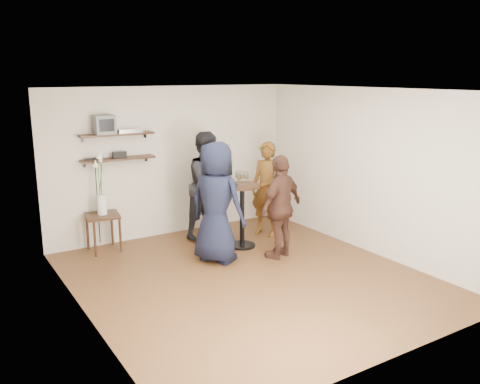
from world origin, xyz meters
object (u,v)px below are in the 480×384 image
(radio, at_px, (119,155))
(side_table, at_px, (103,220))
(dvd_deck, at_px, (129,131))
(person_plaid, at_px, (267,189))
(crt_monitor, at_px, (104,125))
(drinks_table, at_px, (242,207))
(person_brown, at_px, (281,207))
(person_navy, at_px, (216,203))
(person_dark, at_px, (209,185))

(radio, height_order, side_table, radio)
(radio, distance_m, side_table, 1.09)
(side_table, bearing_deg, dvd_deck, 17.44)
(dvd_deck, distance_m, person_plaid, 2.55)
(crt_monitor, height_order, drinks_table, crt_monitor)
(person_brown, bearing_deg, crt_monitor, -61.02)
(drinks_table, height_order, person_brown, person_brown)
(dvd_deck, relative_size, person_brown, 0.25)
(dvd_deck, xyz_separation_m, person_plaid, (2.14, -0.87, -1.07))
(radio, relative_size, person_plaid, 0.13)
(crt_monitor, relative_size, radio, 1.45)
(person_plaid, bearing_deg, drinks_table, -90.00)
(person_brown, bearing_deg, person_navy, -40.38)
(person_navy, height_order, person_brown, person_navy)
(radio, relative_size, person_brown, 0.14)
(radio, distance_m, person_brown, 2.76)
(dvd_deck, bearing_deg, radio, 180.00)
(person_dark, bearing_deg, person_brown, -88.69)
(drinks_table, bearing_deg, person_brown, -71.48)
(crt_monitor, bearing_deg, drinks_table, -32.67)
(crt_monitor, bearing_deg, person_navy, -53.03)
(crt_monitor, relative_size, person_plaid, 0.19)
(radio, xyz_separation_m, person_dark, (1.41, -0.44, -0.59))
(person_plaid, bearing_deg, side_table, -128.03)
(radio, bearing_deg, side_table, -155.29)
(dvd_deck, height_order, drinks_table, dvd_deck)
(radio, xyz_separation_m, person_plaid, (2.32, -0.87, -0.69))
(crt_monitor, distance_m, person_brown, 3.08)
(crt_monitor, relative_size, person_dark, 0.17)
(side_table, height_order, drinks_table, drinks_table)
(person_navy, bearing_deg, radio, 3.50)
(person_brown, bearing_deg, side_table, -56.12)
(drinks_table, relative_size, person_brown, 0.65)
(crt_monitor, xyz_separation_m, drinks_table, (1.84, -1.18, -1.34))
(crt_monitor, relative_size, person_brown, 0.20)
(dvd_deck, xyz_separation_m, person_dark, (1.23, -0.44, -0.97))
(dvd_deck, xyz_separation_m, side_table, (-0.57, -0.18, -1.39))
(radio, height_order, drinks_table, radio)
(person_plaid, height_order, person_navy, person_navy)
(side_table, distance_m, drinks_table, 2.25)
(person_dark, bearing_deg, person_navy, -129.07)
(drinks_table, bearing_deg, side_table, 153.45)
(dvd_deck, height_order, person_plaid, dvd_deck)
(dvd_deck, xyz_separation_m, radio, (-0.18, 0.00, -0.38))
(radio, height_order, person_navy, person_navy)
(person_dark, height_order, person_navy, person_dark)
(side_table, bearing_deg, crt_monitor, 47.51)
(radio, xyz_separation_m, person_navy, (0.94, -1.54, -0.60))
(dvd_deck, distance_m, drinks_table, 2.23)
(person_plaid, xyz_separation_m, person_navy, (-1.39, -0.67, 0.09))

